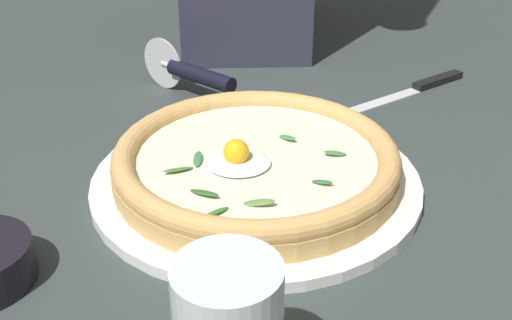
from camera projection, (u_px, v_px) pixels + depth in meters
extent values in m
cube|color=#333D3C|center=(220.00, 187.00, 0.71)|extent=(2.40, 2.40, 0.03)
cylinder|color=white|center=(256.00, 181.00, 0.68)|extent=(0.35, 0.35, 0.01)
cylinder|color=tan|center=(256.00, 168.00, 0.67)|extent=(0.30, 0.30, 0.02)
torus|color=tan|center=(256.00, 155.00, 0.66)|extent=(0.30, 0.30, 0.02)
cylinder|color=#F4ECCE|center=(256.00, 158.00, 0.67)|extent=(0.26, 0.26, 0.00)
ellipsoid|color=white|center=(239.00, 162.00, 0.65)|extent=(0.07, 0.06, 0.01)
sphere|color=yellow|center=(236.00, 152.00, 0.64)|extent=(0.03, 0.03, 0.03)
ellipsoid|color=#3D7B49|center=(198.00, 159.00, 0.65)|extent=(0.01, 0.03, 0.01)
ellipsoid|color=#326839|center=(322.00, 182.00, 0.61)|extent=(0.02, 0.02, 0.01)
ellipsoid|color=#3B8E3F|center=(287.00, 137.00, 0.69)|extent=(0.02, 0.02, 0.01)
ellipsoid|color=#5F8B42|center=(259.00, 202.00, 0.58)|extent=(0.03, 0.02, 0.01)
ellipsoid|color=#437E35|center=(178.00, 169.00, 0.63)|extent=(0.03, 0.02, 0.01)
ellipsoid|color=#3A7D32|center=(213.00, 212.00, 0.57)|extent=(0.02, 0.02, 0.01)
ellipsoid|color=#447E43|center=(335.00, 153.00, 0.66)|extent=(0.02, 0.01, 0.01)
ellipsoid|color=#35632C|center=(204.00, 193.00, 0.60)|extent=(0.03, 0.03, 0.01)
cylinder|color=silver|center=(163.00, 63.00, 0.90)|extent=(0.06, 0.05, 0.07)
cylinder|color=silver|center=(168.00, 65.00, 0.89)|extent=(0.02, 0.02, 0.01)
cylinder|color=black|center=(201.00, 76.00, 0.86)|extent=(0.10, 0.09, 0.02)
cube|color=silver|center=(378.00, 102.00, 0.87)|extent=(0.14, 0.10, 0.00)
cube|color=black|center=(438.00, 80.00, 0.93)|extent=(0.09, 0.06, 0.01)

